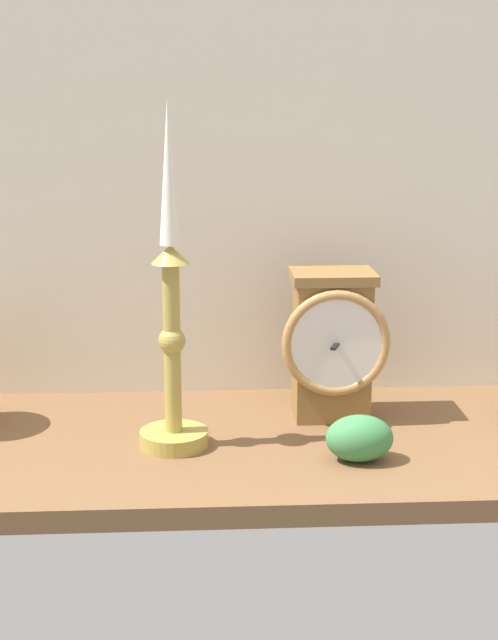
{
  "coord_description": "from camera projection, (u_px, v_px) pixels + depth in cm",
  "views": [
    {
      "loc": [
        -6.78,
        -101.38,
        39.64
      ],
      "look_at": [
        -1.06,
        0.0,
        14.0
      ],
      "focal_mm": 52.83,
      "sensor_mm": 36.0,
      "label": 1
    }
  ],
  "objects": [
    {
      "name": "back_wall",
      "position": [
        249.0,
        141.0,
        1.18
      ],
      "size": [
        120.0,
        2.0,
        65.0
      ],
      "primitive_type": "cube",
      "color": "silver",
      "rests_on": "ground_plane"
    },
    {
      "name": "mantel_clock",
      "position": [
        332.0,
        344.0,
        1.12
      ],
      "size": [
        12.78,
        9.87,
        18.02
      ],
      "color": "olive",
      "rests_on": "ground_plane"
    },
    {
      "name": "ground_plane",
      "position": [
        258.0,
        447.0,
        1.09
      ],
      "size": [
        100.0,
        36.0,
        2.4
      ],
      "primitive_type": "cube",
      "color": "brown"
    },
    {
      "name": "ivy_sprig",
      "position": [
        359.0,
        438.0,
        1.01
      ],
      "size": [
        7.34,
        5.13,
        5.1
      ],
      "color": "#3D8448",
      "rests_on": "ground_plane"
    },
    {
      "name": "candlestick_tall_left",
      "position": [
        172.0,
        329.0,
        1.02
      ],
      "size": [
        7.74,
        7.74,
        38.24
      ],
      "color": "#AD9744",
      "rests_on": "ground_plane"
    }
  ]
}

